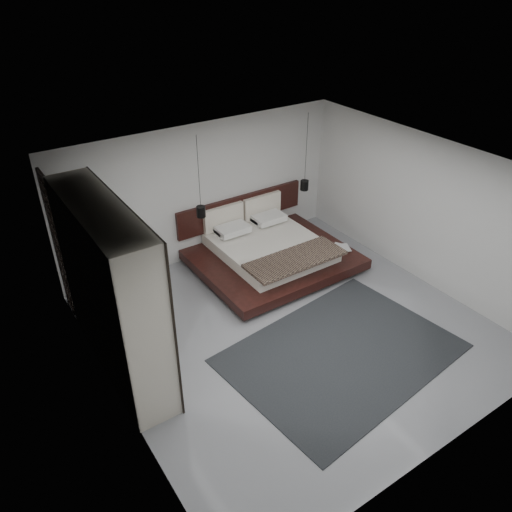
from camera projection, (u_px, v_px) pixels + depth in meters
floor at (292, 328)px, 8.51m from camera, size 6.00×6.00×0.00m
ceiling at (300, 174)px, 7.05m from camera, size 6.00×6.00×0.00m
wall_back at (203, 192)px, 9.91m from camera, size 6.00×0.00×6.00m
wall_front at (457, 374)px, 5.65m from camera, size 6.00×0.00×6.00m
wall_left at (109, 327)px, 6.36m from camera, size 0.00×6.00×6.00m
wall_right at (424, 211)px, 9.20m from camera, size 0.00×6.00×6.00m
lattice_screen at (61, 251)px, 8.17m from camera, size 0.05×0.90×2.60m
bed at (269, 251)px, 10.10m from camera, size 3.01×2.49×1.12m
book_lower at (338, 248)px, 10.21m from camera, size 0.31×0.34×0.03m
book_upper at (338, 248)px, 10.16m from camera, size 0.34×0.38×0.02m
pendant_left at (201, 211)px, 9.33m from camera, size 0.17×0.17×1.58m
pendant_right at (304, 185)px, 10.54m from camera, size 0.17×0.17×1.64m
wardrobe at (112, 293)px, 7.05m from camera, size 0.65×2.78×2.73m
rug at (342, 353)px, 7.97m from camera, size 3.81×2.91×0.02m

